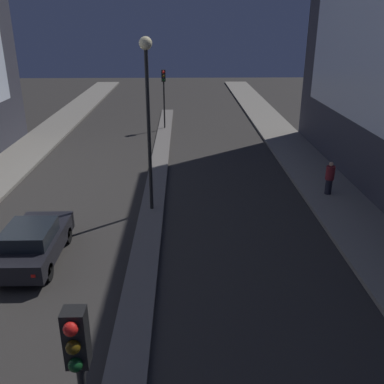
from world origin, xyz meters
name	(u,v)px	position (x,y,z in m)	size (l,w,h in m)	color
median_strip	(157,178)	(0.00, 20.42, 0.07)	(1.09, 38.85, 0.14)	#66605B
traffic_light_near	(81,382)	(0.00, 2.63, 3.50)	(0.32, 0.42, 4.58)	black
traffic_light_mid	(164,86)	(0.00, 32.23, 3.50)	(0.32, 0.42, 4.58)	black
street_lamp	(147,93)	(0.00, 16.20, 5.43)	(0.54, 0.54, 7.55)	black
car_left_lane	(33,243)	(-4.00, 11.81, 0.77)	(1.90, 4.33, 1.52)	black
pedestrian_on_right_sidewalk	(330,177)	(8.73, 17.72, 1.04)	(0.44, 0.44, 1.67)	black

